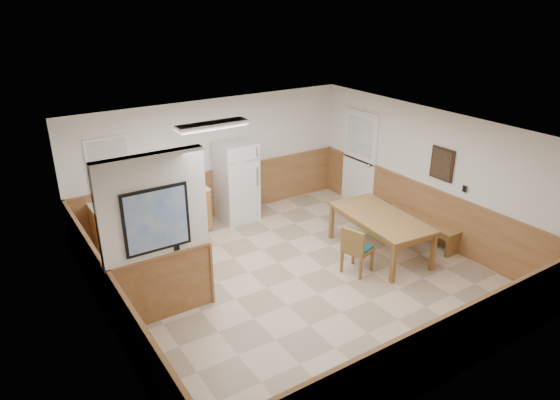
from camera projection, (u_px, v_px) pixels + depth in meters
ground at (297, 277)px, 8.37m from camera, size 6.00×6.00×0.00m
ceiling at (299, 133)px, 7.40m from camera, size 6.00×6.00×0.02m
back_wall at (214, 160)px, 10.21m from camera, size 6.00×0.02×2.50m
right_wall at (429, 174)px, 9.39m from camera, size 0.02×6.00×2.50m
left_wall at (106, 261)px, 6.38m from camera, size 0.02×6.00×2.50m
wainscot_back at (217, 194)px, 10.48m from camera, size 6.00×0.04×1.00m
wainscot_right at (423, 211)px, 9.67m from camera, size 0.04×6.00×1.00m
wainscot_left at (115, 309)px, 6.68m from camera, size 0.04×6.00×1.00m
partition_wall at (157, 242)px, 6.92m from camera, size 1.50×0.20×2.50m
kitchen_counter at (167, 213)px, 9.66m from camera, size 2.20×0.61×1.00m
exterior_door at (359, 159)px, 10.92m from camera, size 0.07×1.02×2.15m
kitchen_window at (109, 164)px, 9.02m from camera, size 0.80×0.04×1.00m
wall_painting at (442, 164)px, 9.02m from camera, size 0.04×0.50×0.60m
fluorescent_fixture at (212, 125)px, 8.03m from camera, size 1.20×0.30×0.09m
refrigerator at (236, 182)px, 10.23m from camera, size 0.74×0.73×1.65m
dining_table at (380, 220)px, 8.90m from camera, size 1.14×2.03×0.75m
dining_bench at (421, 223)px, 9.52m from camera, size 0.37×1.60×0.45m
dining_chair at (355, 247)px, 8.31m from camera, size 0.69×0.56×0.85m
fire_extinguisher at (194, 176)px, 9.74m from camera, size 0.16×0.16×0.48m
soap_bottle at (111, 197)px, 8.98m from camera, size 0.09×0.09×0.21m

